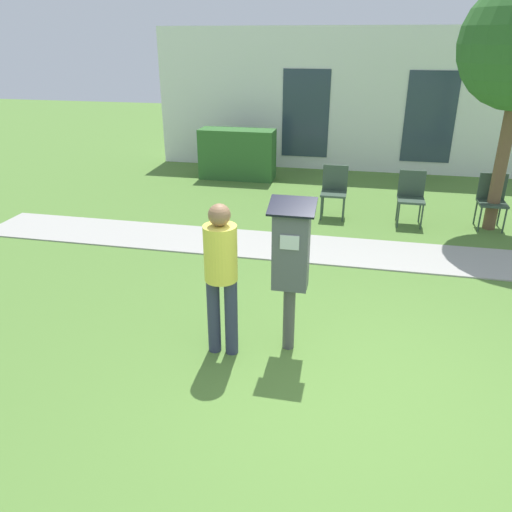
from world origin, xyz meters
TOP-DOWN VIEW (x-y plane):
  - ground_plane at (0.00, 0.00)m, footprint 40.00×40.00m
  - sidewalk at (0.00, 3.26)m, footprint 12.00×1.10m
  - building_facade at (0.00, 8.44)m, footprint 10.00×0.26m
  - parking_meter at (-0.60, 0.60)m, footprint 0.44×0.31m
  - person_standing at (-1.24, 0.39)m, footprint 0.32×0.32m
  - outdoor_chair_left at (-0.45, 4.90)m, footprint 0.44×0.44m
  - outdoor_chair_middle at (0.86, 4.80)m, footprint 0.44×0.44m
  - outdoor_chair_right at (2.16, 4.88)m, footprint 0.44×0.44m
  - hedge_row at (-2.76, 7.08)m, footprint 1.67×0.60m

SIDE VIEW (x-z plane):
  - ground_plane at x=0.00m, z-range 0.00..0.00m
  - sidewalk at x=0.00m, z-range 0.00..0.02m
  - outdoor_chair_left at x=-0.45m, z-range 0.08..0.98m
  - outdoor_chair_middle at x=0.86m, z-range 0.08..0.98m
  - outdoor_chair_right at x=2.16m, z-range 0.08..0.98m
  - hedge_row at x=-2.76m, z-range 0.00..1.10m
  - person_standing at x=-1.24m, z-range 0.14..1.72m
  - parking_meter at x=-0.60m, z-range 0.22..1.81m
  - building_facade at x=0.00m, z-range 0.00..3.20m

